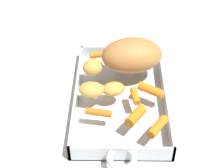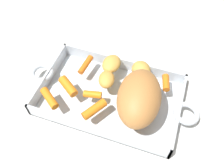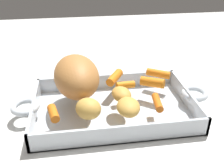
{
  "view_description": "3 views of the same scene",
  "coord_description": "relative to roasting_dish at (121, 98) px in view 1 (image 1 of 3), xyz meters",
  "views": [
    {
      "loc": [
        -0.63,
        0.02,
        0.62
      ],
      "look_at": [
        0.0,
        0.02,
        0.06
      ],
      "focal_mm": 54.61,
      "sensor_mm": 36.0,
      "label": 1
    },
    {
      "loc": [
        0.12,
        -0.33,
        0.56
      ],
      "look_at": [
        0.01,
        -0.01,
        0.08
      ],
      "focal_mm": 38.56,
      "sensor_mm": 36.0,
      "label": 2
    },
    {
      "loc": [
        0.08,
        0.51,
        0.36
      ],
      "look_at": [
        0.0,
        -0.02,
        0.07
      ],
      "focal_mm": 41.38,
      "sensor_mm": 36.0,
      "label": 3
    }
  ],
  "objects": [
    {
      "name": "baby_carrot_northwest",
      "position": [
        -0.1,
        -0.03,
        0.04
      ],
      "size": [
        0.06,
        0.05,
        0.03
      ],
      "primitive_type": "cylinder",
      "rotation": [
        1.64,
        0.0,
        0.98
      ],
      "color": "orange",
      "rests_on": "roasting_dish"
    },
    {
      "name": "roasting_dish",
      "position": [
        0.0,
        0.0,
        0.0
      ],
      "size": [
        0.47,
        0.23,
        0.04
      ],
      "color": "silver",
      "rests_on": "ground_plane"
    },
    {
      "name": "potato_whole",
      "position": [
        -0.02,
        0.02,
        0.05
      ],
      "size": [
        0.05,
        0.06,
        0.03
      ],
      "primitive_type": "ellipsoid",
      "rotation": [
        0.0,
        0.0,
        4.95
      ],
      "color": "gold",
      "rests_on": "roasting_dish"
    },
    {
      "name": "baby_carrot_southeast",
      "position": [
        -0.09,
        0.05,
        0.04
      ],
      "size": [
        0.02,
        0.06,
        0.02
      ],
      "primitive_type": "cylinder",
      "rotation": [
        1.63,
        0.0,
        6.15
      ],
      "color": "orange",
      "rests_on": "roasting_dish"
    },
    {
      "name": "pork_roast",
      "position": [
        0.08,
        -0.03,
        0.08
      ],
      "size": [
        0.12,
        0.17,
        0.09
      ],
      "primitive_type": "ellipsoid",
      "rotation": [
        0.0,
        0.0,
        1.69
      ],
      "color": "#BA793D",
      "rests_on": "roasting_dish"
    },
    {
      "name": "baby_carrot_center_left",
      "position": [
        -0.13,
        -0.08,
        0.04
      ],
      "size": [
        0.06,
        0.05,
        0.02
      ],
      "primitive_type": "cylinder",
      "rotation": [
        1.54,
        0.0,
        4.1
      ],
      "color": "orange",
      "rests_on": "roasting_dish"
    },
    {
      "name": "potato_golden_small",
      "position": [
        -0.02,
        0.07,
        0.05
      ],
      "size": [
        0.05,
        0.07,
        0.03
      ],
      "primitive_type": "ellipsoid",
      "rotation": [
        0.0,
        0.0,
        1.49
      ],
      "color": "gold",
      "rests_on": "roasting_dish"
    },
    {
      "name": "baby_carrot_center_right",
      "position": [
        -0.01,
        -0.07,
        0.04
      ],
      "size": [
        0.05,
        0.07,
        0.02
      ],
      "primitive_type": "cylinder",
      "rotation": [
        1.57,
        0.0,
        2.6
      ],
      "color": "orange",
      "rests_on": "roasting_dish"
    },
    {
      "name": "potato_corner",
      "position": [
        0.06,
        0.07,
        0.05
      ],
      "size": [
        0.07,
        0.07,
        0.04
      ],
      "primitive_type": "ellipsoid",
      "rotation": [
        0.0,
        0.0,
        2.27
      ],
      "color": "gold",
      "rests_on": "roasting_dish"
    },
    {
      "name": "ground_plane",
      "position": [
        0.0,
        0.0,
        -0.01
      ],
      "size": [
        1.81,
        1.81,
        0.0
      ],
      "primitive_type": "plane",
      "color": "silver"
    },
    {
      "name": "baby_carrot_southwest",
      "position": [
        -0.03,
        -0.03,
        0.04
      ],
      "size": [
        0.05,
        0.03,
        0.02
      ],
      "primitive_type": "cylinder",
      "rotation": [
        1.5,
        0.0,
        1.74
      ],
      "color": "orange",
      "rests_on": "roasting_dish"
    },
    {
      "name": "baby_carrot_short",
      "position": [
        0.13,
        0.06,
        0.04
      ],
      "size": [
        0.03,
        0.05,
        0.02
      ],
      "primitive_type": "cylinder",
      "rotation": [
        1.58,
        0.0,
        3.38
      ],
      "color": "orange",
      "rests_on": "roasting_dish"
    }
  ]
}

